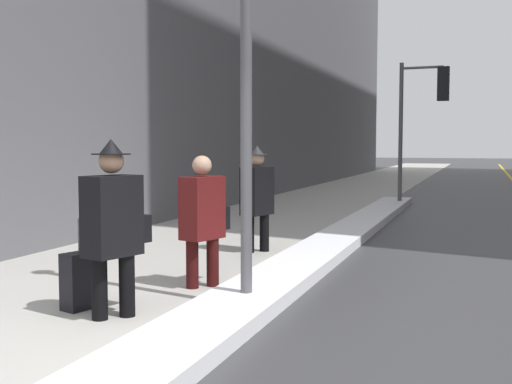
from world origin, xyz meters
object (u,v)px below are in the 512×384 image
(pedestrian_with_shoulder_bag, at_px, (203,215))
(pedestrian_nearside, at_px, (257,194))
(pedestrian_in_fedora, at_px, (113,222))
(rolling_suitcase, at_px, (80,281))
(traffic_light_near, at_px, (426,103))
(lamp_post, at_px, (246,6))

(pedestrian_with_shoulder_bag, distance_m, pedestrian_nearside, 2.59)
(pedestrian_with_shoulder_bag, bearing_deg, pedestrian_in_fedora, 7.59)
(pedestrian_in_fedora, distance_m, rolling_suitcase, 0.85)
(pedestrian_with_shoulder_bag, bearing_deg, rolling_suitcase, -12.34)
(rolling_suitcase, bearing_deg, traffic_light_near, -173.92)
(pedestrian_with_shoulder_bag, relative_size, pedestrian_nearside, 0.93)
(traffic_light_near, bearing_deg, lamp_post, -91.47)
(pedestrian_in_fedora, bearing_deg, lamp_post, 145.65)
(pedestrian_in_fedora, bearing_deg, pedestrian_nearside, -163.26)
(pedestrian_nearside, bearing_deg, traffic_light_near, -175.42)
(traffic_light_near, xyz_separation_m, pedestrian_nearside, (-1.89, -8.39, -1.91))
(traffic_light_near, xyz_separation_m, pedestrian_in_fedora, (-1.93, -12.51, -1.87))
(lamp_post, relative_size, traffic_light_near, 1.34)
(pedestrian_with_shoulder_bag, distance_m, rolling_suitcase, 1.67)
(lamp_post, xyz_separation_m, pedestrian_nearside, (-1.03, 3.27, -2.19))
(pedestrian_with_shoulder_bag, height_order, rolling_suitcase, pedestrian_with_shoulder_bag)
(pedestrian_in_fedora, bearing_deg, pedestrian_with_shoulder_bag, -172.41)
(pedestrian_nearside, bearing_deg, lamp_post, 34.71)
(lamp_post, bearing_deg, traffic_light_near, 85.77)
(lamp_post, height_order, pedestrian_in_fedora, lamp_post)
(lamp_post, relative_size, pedestrian_with_shoulder_bag, 3.32)
(traffic_light_near, distance_m, pedestrian_nearside, 8.81)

